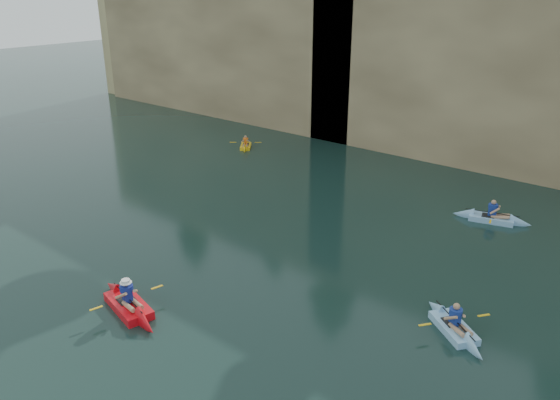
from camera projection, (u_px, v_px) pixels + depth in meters
The scene contains 10 objects.
ground at pixel (165, 334), 17.09m from camera, with size 160.00×160.00×0.00m, color black.
cliff at pixel (509, 49), 36.40m from camera, with size 70.00×16.00×12.00m, color tan.
cliff_slab_west at pixel (219, 48), 43.06m from camera, with size 26.00×2.40×10.56m, color tan.
cliff_slab_center at pixel (501, 70), 30.02m from camera, with size 24.00×2.40×11.40m, color tan.
sea_cave_west at pixel (233, 94), 42.65m from camera, with size 4.50×1.00×4.00m, color black.
sea_cave_center at pixel (392, 127), 34.60m from camera, with size 3.50×1.00×3.20m, color black.
main_kayaker at pixel (128, 305), 18.27m from camera, with size 3.89×2.50×1.41m.
kayaker_ltblue_near at pixel (454, 327), 17.16m from camera, with size 3.02×2.52×1.26m.
kayaker_yellow at pixel (246, 146), 35.95m from camera, with size 2.04×2.37×1.03m.
kayaker_ltblue_mid at pixel (491, 218), 24.99m from camera, with size 3.51×2.48×1.30m.
Camera 1 is at (11.83, -8.77, 10.30)m, focal length 35.00 mm.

